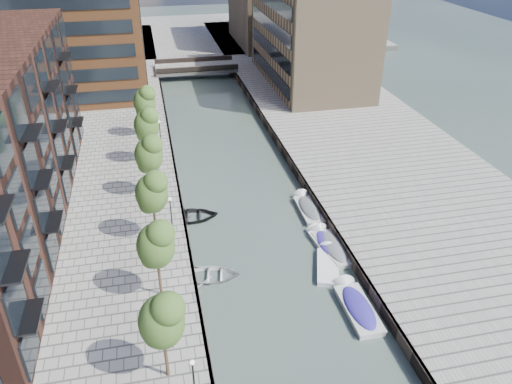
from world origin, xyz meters
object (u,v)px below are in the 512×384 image
object	(u,v)px
bridge	(196,67)
tree_4	(148,153)
tree_5	(146,124)
sloop_4	(191,219)
motorboat_2	(328,263)
tree_3	(151,191)
tree_1	(161,319)
motorboat_1	(331,246)
sloop_3	(212,278)
tree_2	(155,243)
motorboat_3	(325,243)
tree_6	(144,101)
car	(274,73)
motorboat_4	(308,208)
motorboat_0	(356,305)

from	to	relation	value
bridge	tree_4	distance (m)	41.08
tree_4	tree_5	xyz separation A→B (m)	(0.00, 7.00, 0.00)
sloop_4	motorboat_2	world-z (taller)	motorboat_2
tree_3	motorboat_2	world-z (taller)	tree_3
tree_1	motorboat_2	bearing A→B (deg)	34.65
tree_4	motorboat_1	xyz separation A→B (m)	(13.84, -10.15, -5.09)
sloop_3	motorboat_2	distance (m)	9.08
motorboat_1	tree_2	bearing A→B (deg)	-164.46
sloop_3	motorboat_1	bearing A→B (deg)	-71.78
tree_2	motorboat_3	world-z (taller)	tree_2
sloop_3	motorboat_3	world-z (taller)	motorboat_3
tree_6	car	world-z (taller)	tree_6
tree_4	motorboat_2	xyz separation A→B (m)	(12.83, -12.13, -5.22)
bridge	sloop_3	world-z (taller)	bridge
motorboat_4	car	xyz separation A→B (m)	(6.14, 37.09, 1.47)
bridge	tree_2	distance (m)	54.81
motorboat_4	car	size ratio (longest dim) A/B	1.29
tree_1	tree_6	xyz separation A→B (m)	(0.00, 35.00, 0.00)
motorboat_0	motorboat_3	bearing A→B (deg)	87.20
motorboat_3	car	size ratio (longest dim) A/B	1.19
bridge	tree_5	world-z (taller)	tree_5
bridge	tree_3	world-z (taller)	tree_3
bridge	sloop_4	xyz separation A→B (m)	(-5.40, -43.33, -1.39)
tree_5	tree_1	bearing A→B (deg)	-90.00
tree_4	sloop_4	bearing A→B (deg)	-47.06
motorboat_1	motorboat_4	size ratio (longest dim) A/B	1.06
motorboat_2	motorboat_4	size ratio (longest dim) A/B	0.96
tree_2	tree_6	distance (m)	28.00
tree_1	tree_4	size ratio (longest dim) A/B	1.00
tree_1	sloop_3	world-z (taller)	tree_1
motorboat_0	car	bearing A→B (deg)	82.28
tree_1	motorboat_1	size ratio (longest dim) A/B	1.09
motorboat_3	sloop_4	bearing A→B (deg)	148.80
motorboat_0	motorboat_4	xyz separation A→B (m)	(0.66, 13.10, -0.01)
motorboat_2	car	size ratio (longest dim) A/B	1.24
sloop_4	motorboat_2	size ratio (longest dim) A/B	1.01
tree_2	motorboat_0	distance (m)	14.41
motorboat_1	bridge	bearing A→B (deg)	96.07
tree_5	sloop_4	size ratio (longest dim) A/B	1.20
tree_2	tree_4	xyz separation A→B (m)	(0.00, 14.00, 0.00)
tree_2	sloop_3	distance (m)	6.85
motorboat_3	tree_3	bearing A→B (deg)	169.03
bridge	tree_1	size ratio (longest dim) A/B	2.18
tree_5	sloop_4	world-z (taller)	tree_5
sloop_4	bridge	bearing A→B (deg)	-3.28
tree_4	tree_6	distance (m)	14.00
bridge	tree_2	world-z (taller)	tree_2
bridge	tree_6	size ratio (longest dim) A/B	2.18
motorboat_3	motorboat_4	distance (m)	5.54
bridge	motorboat_0	bearing A→B (deg)	-85.40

